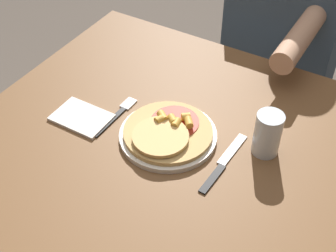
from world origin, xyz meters
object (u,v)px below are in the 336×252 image
fork (118,114)px  knife (223,163)px  dining_table (162,170)px  pizza (167,131)px  drinking_glass (268,134)px  person_diner (284,34)px  plate (168,135)px

fork → knife: (0.32, -0.02, 0.00)m
dining_table → pizza: size_ratio=4.32×
pizza → drinking_glass: size_ratio=1.97×
fork → knife: size_ratio=0.79×
fork → knife: 0.32m
dining_table → person_diner: size_ratio=0.85×
fork → person_diner: size_ratio=0.15×
plate → pizza: (0.00, -0.00, 0.02)m
dining_table → plate: size_ratio=3.95×
knife → person_diner: (-0.11, 0.73, -0.07)m
plate → pizza: size_ratio=1.09×
dining_table → fork: bearing=171.5°
plate → drinking_glass: drinking_glass is taller
drinking_glass → plate: bearing=-160.4°
plate → drinking_glass: size_ratio=2.15×
pizza → person_diner: size_ratio=0.20×
pizza → fork: size_ratio=1.29×
dining_table → drinking_glass: (0.24, 0.10, 0.17)m
plate → knife: bearing=-4.3°
pizza → drinking_glass: bearing=20.5°
dining_table → drinking_glass: bearing=22.4°
drinking_glass → fork: bearing=-169.0°
plate → person_diner: bearing=85.7°
pizza → drinking_glass: drinking_glass is taller
plate → pizza: pizza is taller
dining_table → drinking_glass: drinking_glass is taller
dining_table → pizza: 0.14m
fork → drinking_glass: bearing=11.0°
knife → person_diner: 0.75m
plate → knife: 0.16m
plate → pizza: 0.02m
dining_table → person_diner: bearing=85.1°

